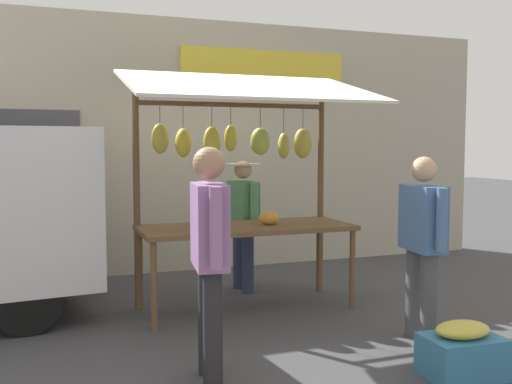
% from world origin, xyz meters
% --- Properties ---
extents(ground_plane, '(40.00, 40.00, 0.00)m').
position_xyz_m(ground_plane, '(0.00, 0.00, 0.00)').
color(ground_plane, '#424244').
extents(street_backdrop, '(9.00, 0.30, 3.40)m').
position_xyz_m(street_backdrop, '(0.04, -2.20, 1.70)').
color(street_backdrop, '#B2A893').
rests_on(street_backdrop, ground).
extents(market_stall, '(2.50, 1.46, 2.50)m').
position_xyz_m(market_stall, '(-0.00, -0.06, 1.57)').
color(market_stall, brown).
rests_on(market_stall, ground).
extents(vendor_with_sunhat, '(0.40, 0.66, 1.53)m').
position_xyz_m(vendor_with_sunhat, '(-0.23, -0.75, 0.89)').
color(vendor_with_sunhat, navy).
rests_on(vendor_with_sunhat, ground).
extents(shopper_in_grey_tee, '(0.29, 0.71, 1.70)m').
position_xyz_m(shopper_in_grey_tee, '(0.88, 1.71, 0.99)').
color(shopper_in_grey_tee, '#232328').
rests_on(shopper_in_grey_tee, ground).
extents(shopper_with_ponytail, '(0.28, 0.69, 1.61)m').
position_xyz_m(shopper_with_ponytail, '(-1.10, 1.49, 0.93)').
color(shopper_with_ponytail, '#4C4C51').
rests_on(shopper_with_ponytail, ground).
extents(produce_crate_near, '(0.58, 0.43, 0.42)m').
position_xyz_m(produce_crate_near, '(-0.88, 2.29, 0.19)').
color(produce_crate_near, teal).
rests_on(produce_crate_near, ground).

